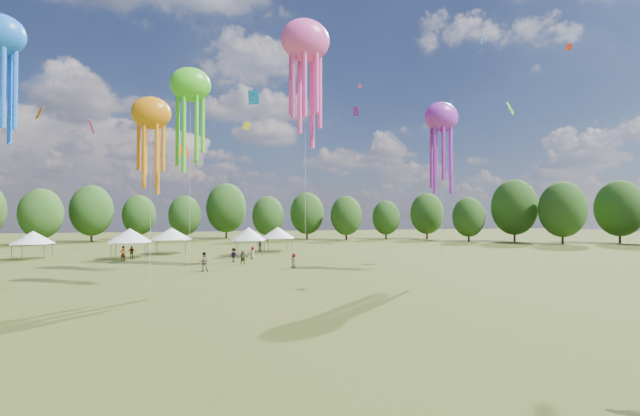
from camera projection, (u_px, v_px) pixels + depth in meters
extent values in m
imported|color=gray|center=(204.00, 262.00, 44.09)|extent=(0.96, 0.76, 1.92)
imported|color=gray|center=(253.00, 253.00, 56.75)|extent=(0.68, 0.87, 1.56)
imported|color=gray|center=(259.00, 245.00, 69.45)|extent=(0.90, 1.05, 1.87)
imported|color=gray|center=(234.00, 255.00, 53.09)|extent=(1.24, 1.10, 1.66)
imported|color=gray|center=(131.00, 252.00, 56.82)|extent=(1.00, 0.47, 1.66)
imported|color=gray|center=(243.00, 257.00, 50.65)|extent=(1.45, 0.46, 1.56)
imported|color=gray|center=(123.00, 254.00, 53.84)|extent=(0.80, 0.82, 1.89)
imported|color=gray|center=(294.00, 261.00, 46.88)|extent=(0.67, 0.86, 1.55)
cylinder|color=#47474C|center=(12.00, 253.00, 54.50)|extent=(0.08, 0.08, 1.88)
cylinder|color=#47474C|center=(22.00, 251.00, 57.86)|extent=(0.08, 0.08, 1.88)
cylinder|color=#47474C|center=(44.00, 252.00, 55.50)|extent=(0.08, 0.08, 1.88)
cylinder|color=#47474C|center=(52.00, 250.00, 58.86)|extent=(0.08, 0.08, 1.88)
cube|color=white|center=(33.00, 244.00, 56.70)|extent=(3.91, 3.91, 0.10)
cone|color=white|center=(33.00, 237.00, 56.71)|extent=(5.08, 5.08, 1.61)
cylinder|color=#47474C|center=(111.00, 252.00, 54.74)|extent=(0.08, 0.08, 2.05)
cylinder|color=#47474C|center=(116.00, 250.00, 58.45)|extent=(0.08, 0.08, 2.05)
cylinder|color=#47474C|center=(144.00, 252.00, 55.84)|extent=(0.08, 0.08, 2.05)
cylinder|color=#47474C|center=(147.00, 249.00, 59.55)|extent=(0.08, 0.08, 2.05)
cube|color=white|center=(130.00, 242.00, 57.17)|extent=(4.27, 4.27, 0.10)
cone|color=white|center=(130.00, 235.00, 57.18)|extent=(5.55, 5.55, 1.75)
cylinder|color=#47474C|center=(156.00, 248.00, 62.43)|extent=(0.08, 0.08, 1.99)
cylinder|color=#47474C|center=(158.00, 246.00, 66.27)|extent=(0.08, 0.08, 1.99)
cylinder|color=#47474C|center=(186.00, 247.00, 63.57)|extent=(0.08, 0.08, 1.99)
cylinder|color=#47474C|center=(186.00, 246.00, 67.41)|extent=(0.08, 0.08, 1.99)
cube|color=white|center=(171.00, 240.00, 64.94)|extent=(4.40, 4.40, 0.10)
cone|color=white|center=(172.00, 233.00, 64.95)|extent=(5.73, 5.73, 1.70)
cylinder|color=#47474C|center=(238.00, 249.00, 59.47)|extent=(0.08, 0.08, 2.06)
cylinder|color=#47474C|center=(235.00, 248.00, 62.67)|extent=(0.08, 0.08, 2.06)
cylinder|color=#47474C|center=(262.00, 249.00, 60.42)|extent=(0.08, 0.08, 2.06)
cylinder|color=#47474C|center=(259.00, 247.00, 63.62)|extent=(0.08, 0.08, 2.06)
cube|color=white|center=(249.00, 240.00, 61.56)|extent=(3.73, 3.73, 0.10)
cone|color=white|center=(249.00, 234.00, 61.58)|extent=(4.85, 4.85, 1.77)
cylinder|color=#47474C|center=(268.00, 246.00, 66.62)|extent=(0.08, 0.08, 1.99)
cylinder|color=#47474C|center=(264.00, 244.00, 70.10)|extent=(0.08, 0.08, 1.99)
cylinder|color=#47474C|center=(292.00, 245.00, 67.65)|extent=(0.08, 0.08, 1.99)
cylinder|color=#47474C|center=(287.00, 244.00, 71.13)|extent=(0.08, 0.08, 1.99)
cube|color=white|center=(278.00, 238.00, 68.89)|extent=(4.03, 4.03, 0.10)
cone|color=white|center=(278.00, 232.00, 68.91)|extent=(5.23, 5.23, 1.71)
ellipsoid|color=#47D222|center=(190.00, 85.00, 42.62)|extent=(3.87, 2.71, 3.29)
cylinder|color=beige|center=(190.00, 179.00, 42.46)|extent=(0.03, 0.03, 18.16)
ellipsoid|color=#F849AB|center=(305.00, 40.00, 46.49)|extent=(5.22, 3.66, 4.44)
cylinder|color=beige|center=(305.00, 154.00, 46.29)|extent=(0.03, 0.03, 23.96)
ellipsoid|color=purple|center=(441.00, 117.00, 43.41)|extent=(3.47, 2.43, 2.95)
cylinder|color=beige|center=(442.00, 195.00, 43.28)|extent=(0.03, 0.03, 15.21)
ellipsoid|color=orange|center=(151.00, 113.00, 34.74)|extent=(3.01, 2.11, 2.56)
cylinder|color=beige|center=(151.00, 200.00, 34.62)|extent=(0.03, 0.03, 13.60)
cube|color=#1991D5|center=(254.00, 97.00, 65.54)|extent=(1.64, 0.79, 2.20)
cube|color=#F849AB|center=(360.00, 86.00, 81.97)|extent=(0.87, 0.39, 1.00)
cube|color=#F43615|center=(183.00, 151.00, 50.35)|extent=(1.46, 0.64, 1.58)
cube|color=#1991D5|center=(482.00, 38.00, 50.52)|extent=(0.63, 0.91, 1.26)
cube|color=orange|center=(148.00, 106.00, 66.63)|extent=(2.47, 1.13, 2.75)
cube|color=#1991D5|center=(451.00, 106.00, 79.06)|extent=(1.46, 1.41, 2.28)
cube|color=purple|center=(356.00, 111.00, 87.19)|extent=(1.06, 1.36, 1.75)
cube|color=#F43615|center=(569.00, 47.00, 44.57)|extent=(0.71, 0.37, 0.86)
cube|color=orange|center=(39.00, 113.00, 60.57)|extent=(1.33, 1.32, 1.73)
cube|color=yellow|center=(247.00, 126.00, 57.37)|extent=(1.17, 0.46, 1.31)
cube|color=#47D222|center=(510.00, 108.00, 46.19)|extent=(1.46, 0.83, 1.58)
cube|color=#F849AB|center=(91.00, 126.00, 52.42)|extent=(1.08, 1.86, 1.89)
cylinder|color=#38281C|center=(41.00, 237.00, 83.51)|extent=(0.44, 0.44, 3.07)
ellipsoid|color=#264818|center=(41.00, 214.00, 83.59)|extent=(7.66, 7.66, 9.58)
cylinder|color=#38281C|center=(91.00, 234.00, 93.50)|extent=(0.44, 0.44, 3.43)
ellipsoid|color=#264818|center=(92.00, 210.00, 93.58)|extent=(8.58, 8.58, 10.73)
cylinder|color=#38281C|center=(139.00, 233.00, 101.37)|extent=(0.44, 0.44, 2.95)
ellipsoid|color=#264818|center=(139.00, 215.00, 101.45)|extent=(7.37, 7.37, 9.21)
cylinder|color=#38281C|center=(185.00, 234.00, 100.50)|extent=(0.44, 0.44, 2.89)
ellipsoid|color=#264818|center=(185.00, 215.00, 100.57)|extent=(7.23, 7.23, 9.04)
cylinder|color=#38281C|center=(226.00, 231.00, 107.49)|extent=(0.44, 0.44, 3.84)
ellipsoid|color=#264818|center=(226.00, 208.00, 107.59)|extent=(9.60, 9.60, 11.99)
cylinder|color=#38281C|center=(268.00, 234.00, 99.25)|extent=(0.44, 0.44, 2.84)
ellipsoid|color=#264818|center=(268.00, 216.00, 99.32)|extent=(7.11, 7.11, 8.89)
cylinder|color=#38281C|center=(307.00, 232.00, 104.51)|extent=(0.44, 0.44, 3.16)
ellipsoid|color=#264818|center=(307.00, 213.00, 104.59)|extent=(7.91, 7.91, 9.88)
cylinder|color=#38281C|center=(346.00, 234.00, 101.21)|extent=(0.44, 0.44, 2.88)
ellipsoid|color=#264818|center=(346.00, 215.00, 101.28)|extent=(7.21, 7.21, 9.01)
cylinder|color=#38281C|center=(386.00, 233.00, 106.16)|extent=(0.44, 0.44, 2.63)
ellipsoid|color=#264818|center=(386.00, 218.00, 106.23)|extent=(6.57, 6.57, 8.22)
cylinder|color=#38281C|center=(427.00, 232.00, 105.36)|extent=(0.44, 0.44, 3.13)
ellipsoid|color=#264818|center=(427.00, 214.00, 105.44)|extent=(7.81, 7.81, 9.77)
cylinder|color=#38281C|center=(469.00, 235.00, 94.82)|extent=(0.44, 0.44, 2.72)
ellipsoid|color=#264818|center=(469.00, 217.00, 94.89)|extent=(6.80, 6.80, 8.50)
cylinder|color=#38281C|center=(514.00, 233.00, 94.72)|extent=(0.44, 0.44, 3.81)
ellipsoid|color=#264818|center=(514.00, 207.00, 94.81)|extent=(9.52, 9.52, 11.90)
cylinder|color=#38281C|center=(563.00, 235.00, 87.00)|extent=(0.44, 0.44, 3.51)
ellipsoid|color=#264818|center=(562.00, 209.00, 87.08)|extent=(8.78, 8.78, 10.97)
cylinder|color=#38281C|center=(620.00, 234.00, 89.17)|extent=(0.44, 0.44, 3.64)
ellipsoid|color=#264818|center=(620.00, 208.00, 89.27)|extent=(9.10, 9.10, 11.37)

